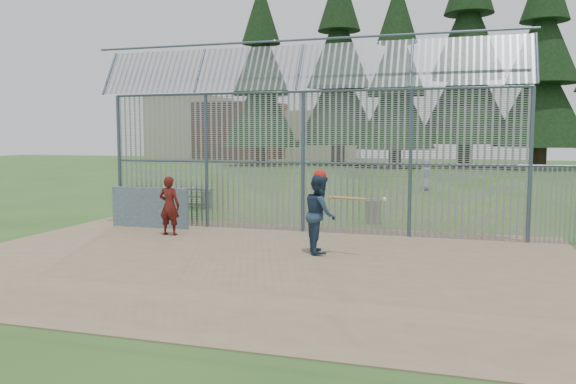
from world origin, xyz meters
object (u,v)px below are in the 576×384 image
(onlooker, at_px, (169,206))
(trash_can, at_px, (373,211))
(dugout_wall, at_px, (150,207))
(batter, at_px, (320,214))
(bleacher, at_px, (174,197))

(onlooker, relative_size, trash_can, 2.00)
(dugout_wall, distance_m, trash_can, 6.92)
(batter, relative_size, onlooker, 1.12)
(batter, xyz_separation_m, bleacher, (-7.47, 6.94, -0.53))
(dugout_wall, height_order, batter, batter)
(batter, bearing_deg, trash_can, -26.39)
(onlooker, height_order, trash_can, onlooker)
(trash_can, height_order, bleacher, trash_can)
(bleacher, bearing_deg, dugout_wall, -70.22)
(dugout_wall, distance_m, batter, 6.16)
(onlooker, bearing_deg, batter, 164.61)
(dugout_wall, bearing_deg, onlooker, -40.25)
(dugout_wall, relative_size, trash_can, 3.05)
(onlooker, xyz_separation_m, bleacher, (-2.93, 5.80, -0.43))
(batter, xyz_separation_m, onlooker, (-4.54, 1.14, -0.10))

